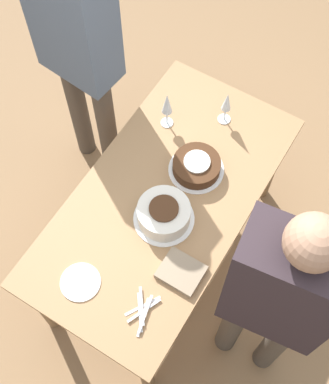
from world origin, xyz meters
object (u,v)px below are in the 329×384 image
object	(u,v)px
cake_center_white	(164,214)
wine_glass_far	(227,103)
cake_front_chocolate	(197,166)
person_cutting	(277,297)
wine_glass_near	(167,104)
person_watching	(76,37)

from	to	relation	value
cake_center_white	wine_glass_far	world-z (taller)	wine_glass_far
cake_front_chocolate	person_cutting	distance (m)	0.79
cake_front_chocolate	wine_glass_far	bearing A→B (deg)	4.72
cake_front_chocolate	wine_glass_far	size ratio (longest dim) A/B	1.31
wine_glass_near	person_cutting	world-z (taller)	person_cutting
person_cutting	person_watching	bearing A→B (deg)	-31.01
cake_center_white	wine_glass_near	world-z (taller)	wine_glass_near
wine_glass_near	person_cutting	bearing A→B (deg)	-125.34
cake_front_chocolate	person_watching	size ratio (longest dim) A/B	0.15
cake_front_chocolate	person_cutting	world-z (taller)	person_cutting
cake_center_white	wine_glass_near	bearing A→B (deg)	29.89
person_cutting	person_watching	xyz separation A→B (m)	(0.61, 1.37, 0.09)
wine_glass_near	person_cutting	xyz separation A→B (m)	(-0.62, -0.87, 0.10)
wine_glass_far	person_cutting	size ratio (longest dim) A/B	0.13
wine_glass_far	person_watching	xyz separation A→B (m)	(-0.18, 0.74, 0.20)
wine_glass_far	wine_glass_near	bearing A→B (deg)	125.92
person_cutting	cake_front_chocolate	bearing A→B (deg)	-44.11
cake_front_chocolate	wine_glass_near	bearing A→B (deg)	58.71
cake_front_chocolate	wine_glass_far	xyz separation A→B (m)	(0.33, 0.03, 0.10)
wine_glass_near	person_watching	bearing A→B (deg)	91.08
wine_glass_near	person_watching	distance (m)	0.54
cake_center_white	wine_glass_far	size ratio (longest dim) A/B	1.37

